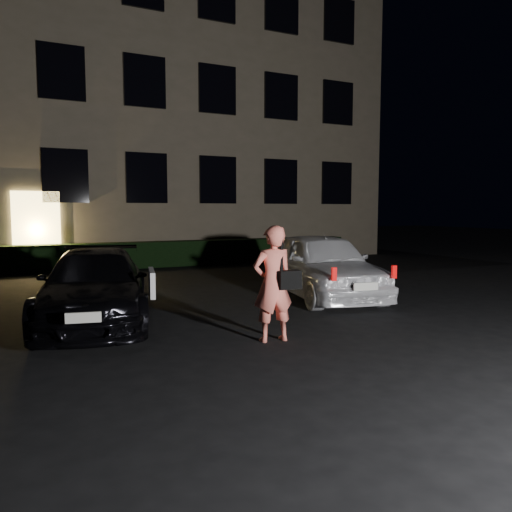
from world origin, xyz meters
name	(u,v)px	position (x,y,z in m)	size (l,w,h in m)	color
ground	(327,339)	(0.00, 0.00, 0.00)	(80.00, 80.00, 0.00)	black
building	(121,109)	(0.00, 14.99, 6.00)	(20.00, 8.11, 12.00)	#695E4B
hedge	(151,254)	(0.00, 10.50, 0.42)	(15.00, 0.70, 0.85)	black
sedan	(95,286)	(-2.91, 2.74, 0.61)	(2.56, 4.50, 1.23)	black
hatch	(322,265)	(1.94, 3.09, 0.72)	(2.46, 4.46, 1.44)	white
man	(273,283)	(-0.75, 0.28, 0.85)	(0.70, 0.44, 1.70)	#FF7965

